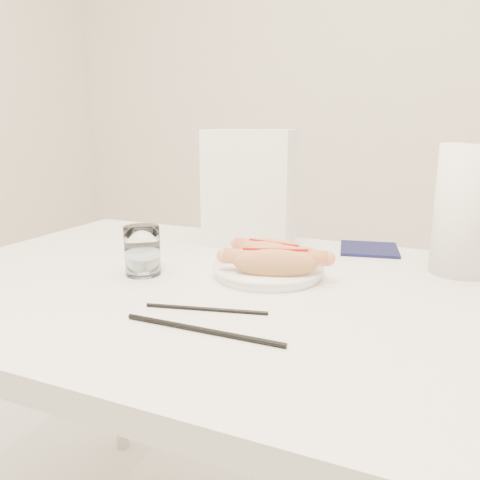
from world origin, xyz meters
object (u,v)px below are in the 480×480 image
at_px(hotdog_left, 273,253).
at_px(water_glass, 142,251).
at_px(hotdog_right, 275,261).
at_px(table, 226,312).
at_px(paper_towel_roll, 465,210).
at_px(napkin_box, 249,188).
at_px(plate, 268,271).

xyz_separation_m(hotdog_left, water_glass, (-0.23, -0.12, 0.01)).
height_order(hotdog_left, hotdog_right, hotdog_right).
relative_size(table, paper_towel_roll, 4.80).
height_order(hotdog_right, water_glass, water_glass).
relative_size(hotdog_left, napkin_box, 0.63).
height_order(table, hotdog_right, hotdog_right).
bearing_deg(plate, hotdog_left, 87.49).
xyz_separation_m(water_glass, paper_towel_roll, (0.56, 0.26, 0.08)).
bearing_deg(napkin_box, plate, -65.35).
relative_size(table, hotdog_right, 6.40).
distance_m(table, plate, 0.11).
bearing_deg(paper_towel_roll, water_glass, -155.45).
relative_size(hotdog_left, hotdog_right, 0.92).
xyz_separation_m(table, paper_towel_roll, (0.39, 0.24, 0.18)).
distance_m(plate, hotdog_right, 0.06).
height_order(hotdog_right, paper_towel_roll, paper_towel_roll).
bearing_deg(table, water_glass, -173.62).
height_order(plate, hotdog_right, hotdog_right).
height_order(table, water_glass, water_glass).
xyz_separation_m(table, hotdog_left, (0.06, 0.10, 0.10)).
bearing_deg(hotdog_left, hotdog_right, -59.70).
relative_size(plate, water_glass, 2.17).
bearing_deg(plate, hotdog_right, -53.56).
relative_size(plate, hotdog_right, 1.10).
height_order(plate, paper_towel_roll, paper_towel_roll).
xyz_separation_m(water_glass, napkin_box, (0.10, 0.30, 0.09)).
xyz_separation_m(hotdog_right, paper_towel_roll, (0.31, 0.20, 0.08)).
xyz_separation_m(plate, hotdog_left, (0.00, 0.03, 0.03)).
distance_m(plate, napkin_box, 0.28).
relative_size(hotdog_right, paper_towel_roll, 0.75).
relative_size(napkin_box, paper_towel_roll, 1.09).
distance_m(table, paper_towel_roll, 0.50).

